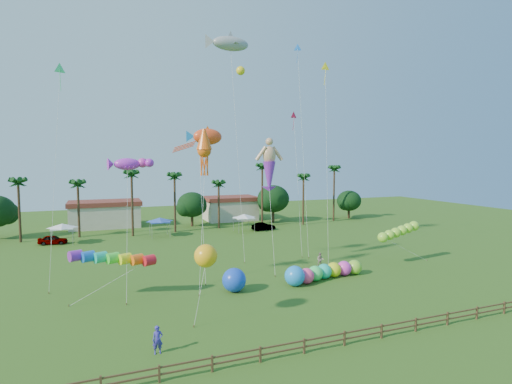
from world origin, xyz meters
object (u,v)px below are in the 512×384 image
object	(u,v)px
spectator_b	(320,260)
blue_ball	(234,280)
caterpillar_inflatable	(321,272)
spectator_a	(158,340)
car_b	(264,226)
car_a	(53,240)

from	to	relation	value
spectator_b	blue_ball	xyz separation A→B (m)	(-12.00, -4.74, 0.31)
spectator_b	caterpillar_inflatable	size ratio (longest dim) A/B	0.17
spectator_a	car_b	bearing A→B (deg)	59.92
car_b	caterpillar_inflatable	world-z (taller)	caterpillar_inflatable
spectator_a	blue_ball	distance (m)	12.61
car_b	blue_ball	xyz separation A→B (m)	(-15.05, -29.18, 0.44)
car_a	car_b	xyz separation A→B (m)	(33.03, -0.44, 0.00)
blue_ball	spectator_a	bearing A→B (deg)	-130.82
car_a	car_b	world-z (taller)	car_b
car_b	spectator_a	world-z (taller)	spectator_a
spectator_a	caterpillar_inflatable	world-z (taller)	caterpillar_inflatable
car_a	caterpillar_inflatable	world-z (taller)	caterpillar_inflatable
car_a	spectator_b	bearing A→B (deg)	-121.78
car_a	blue_ball	world-z (taller)	blue_ball
car_a	blue_ball	size ratio (longest dim) A/B	1.76
car_b	caterpillar_inflatable	xyz separation A→B (m)	(-5.61, -28.99, 0.16)
spectator_b	car_a	bearing A→B (deg)	172.33
car_a	blue_ball	bearing A→B (deg)	-140.84
car_a	caterpillar_inflatable	distance (m)	40.22
car_b	spectator_a	xyz separation A→B (m)	(-23.29, -38.72, 0.22)
car_a	spectator_a	distance (m)	40.35
spectator_a	spectator_b	xyz separation A→B (m)	(20.24, 14.29, -0.09)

